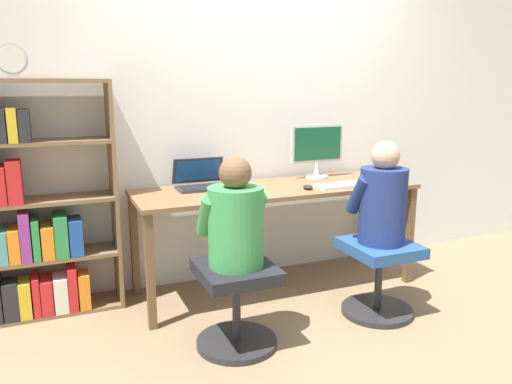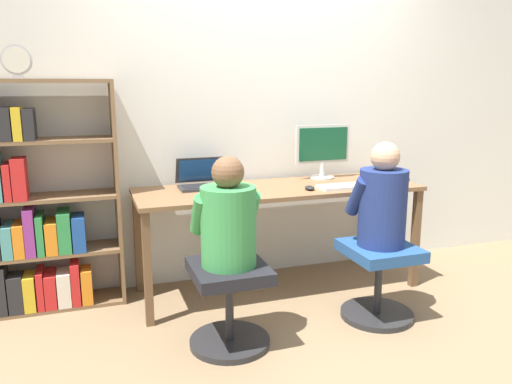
# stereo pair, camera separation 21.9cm
# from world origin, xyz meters

# --- Properties ---
(ground_plane) EXTENTS (14.00, 14.00, 0.00)m
(ground_plane) POSITION_xyz_m (0.00, 0.00, 0.00)
(ground_plane) COLOR #846B4C
(wall_back) EXTENTS (10.00, 0.05, 2.60)m
(wall_back) POSITION_xyz_m (0.00, 0.72, 1.30)
(wall_back) COLOR silver
(wall_back) RESTS_ON ground_plane
(desk) EXTENTS (2.03, 0.65, 0.77)m
(desk) POSITION_xyz_m (0.00, 0.33, 0.69)
(desk) COLOR brown
(desk) RESTS_ON ground_plane
(desktop_monitor) EXTENTS (0.45, 0.19, 0.41)m
(desktop_monitor) POSITION_xyz_m (0.44, 0.53, 0.99)
(desktop_monitor) COLOR beige
(desktop_monitor) RESTS_ON desk
(laptop) EXTENTS (0.36, 0.28, 0.21)m
(laptop) POSITION_xyz_m (-0.51, 0.49, 0.81)
(laptop) COLOR #2D2D30
(laptop) RESTS_ON desk
(keyboard) EXTENTS (0.44, 0.16, 0.03)m
(keyboard) POSITION_xyz_m (0.45, 0.14, 0.78)
(keyboard) COLOR silver
(keyboard) RESTS_ON desk
(computer_mouse_by_keyboard) EXTENTS (0.06, 0.09, 0.03)m
(computer_mouse_by_keyboard) POSITION_xyz_m (0.16, 0.16, 0.78)
(computer_mouse_by_keyboard) COLOR black
(computer_mouse_by_keyboard) RESTS_ON desk
(office_chair_left) EXTENTS (0.47, 0.47, 0.49)m
(office_chair_left) POSITION_xyz_m (0.44, -0.32, 0.29)
(office_chair_left) COLOR #262628
(office_chair_left) RESTS_ON ground_plane
(office_chair_right) EXTENTS (0.47, 0.47, 0.49)m
(office_chair_right) POSITION_xyz_m (-0.56, -0.35, 0.29)
(office_chair_right) COLOR #262628
(office_chair_right) RESTS_ON ground_plane
(person_at_monitor) EXTENTS (0.36, 0.32, 0.65)m
(person_at_monitor) POSITION_xyz_m (0.44, -0.32, 0.77)
(person_at_monitor) COLOR navy
(person_at_monitor) RESTS_ON office_chair_left
(person_at_laptop) EXTENTS (0.38, 0.32, 0.62)m
(person_at_laptop) POSITION_xyz_m (-0.56, -0.35, 0.75)
(person_at_laptop) COLOR #388C47
(person_at_laptop) RESTS_ON office_chair_right
(bookshelf) EXTENTS (0.86, 0.29, 1.51)m
(bookshelf) POSITION_xyz_m (-1.61, 0.51, 0.64)
(bookshelf) COLOR brown
(bookshelf) RESTS_ON ground_plane
(desk_clock) EXTENTS (0.18, 0.03, 0.20)m
(desk_clock) POSITION_xyz_m (-1.64, 0.45, 1.62)
(desk_clock) COLOR #B2B2B7
(desk_clock) RESTS_ON bookshelf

